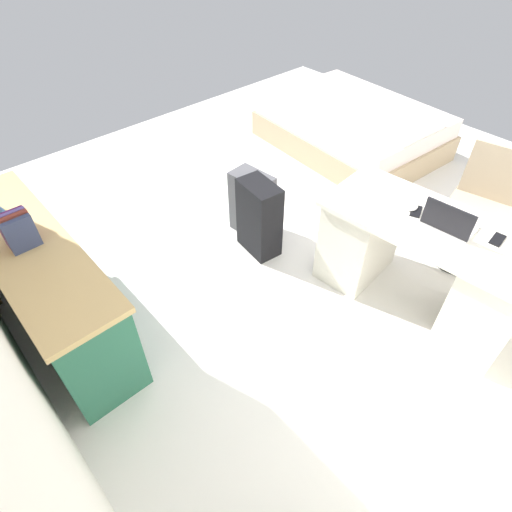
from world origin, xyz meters
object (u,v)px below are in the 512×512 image
computer_mouse (413,207)px  figurine_small (3,213)px  cell_phone_by_mouse (416,211)px  office_chair (477,213)px  credenza (46,284)px  desk (421,262)px  cell_phone_near_laptop (498,239)px  suitcase_black (259,218)px  suitcase_spare_grey (252,204)px  laptop (449,222)px  bed (352,127)px

computer_mouse → figurine_small: figurine_small is taller
cell_phone_by_mouse → office_chair: bearing=-124.7°
figurine_small → credenza: bearing=-179.7°
desk → cell_phone_near_laptop: bearing=-158.4°
credenza → suitcase_black: size_ratio=2.77×
credenza → suitcase_spare_grey: credenza is taller
computer_mouse → cell_phone_by_mouse: computer_mouse is taller
office_chair → figurine_small: (1.90, 2.85, 0.39)m
desk → suitcase_black: bearing=20.9°
suitcase_spare_grey → computer_mouse: (-1.23, -0.36, 0.47)m
computer_mouse → figurine_small: bearing=45.1°
suitcase_black → laptop: size_ratio=1.97×
cell_phone_by_mouse → suitcase_spare_grey: bearing=-7.5°
office_chair → credenza: size_ratio=0.52×
office_chair → cell_phone_near_laptop: (-0.34, 0.66, 0.33)m
office_chair → desk: bearing=89.5°
office_chair → laptop: (-0.07, 0.79, 0.37)m
suitcase_spare_grey → cell_phone_near_laptop: 1.88m
desk → laptop: size_ratio=4.54×
suitcase_black → cell_phone_by_mouse: (-1.04, -0.47, 0.42)m
desk → laptop: bearing=-174.4°
cell_phone_near_laptop → cell_phone_by_mouse: size_ratio=1.00×
desk → suitcase_spare_grey: 1.46m
bed → suitcase_spare_grey: bearing=101.3°
office_chair → credenza: (1.59, 2.84, -0.04)m
cell_phone_near_laptop → office_chair: bearing=-68.5°
bed → figurine_small: bearing=88.3°
suitcase_black → cell_phone_near_laptop: bearing=-152.1°
bed → suitcase_black: size_ratio=3.07×
office_chair → bed: bearing=-22.3°
suitcase_spare_grey → cell_phone_by_mouse: bearing=-169.7°
desk → credenza: size_ratio=0.83×
office_chair → suitcase_spare_grey: office_chair is taller
desk → computer_mouse: size_ratio=14.96×
laptop → cell_phone_near_laptop: (-0.27, -0.13, -0.04)m
credenza → laptop: 2.67m
desk → suitcase_black: 1.28m
suitcase_black → cell_phone_near_laptop: 1.70m
cell_phone_near_laptop → cell_phone_by_mouse: (0.50, 0.12, 0.00)m
office_chair → figurine_small: office_chair is taller
suitcase_black → office_chair: bearing=-127.0°
credenza → cell_phone_near_laptop: bearing=-131.4°
computer_mouse → bed: bearing=-48.7°
laptop → cell_phone_near_laptop: 0.30m
office_chair → figurine_small: 3.45m
desk → cell_phone_near_laptop: cell_phone_near_laptop is taller
desk → suitcase_spare_grey: bearing=13.4°
bed → cell_phone_by_mouse: 2.29m
computer_mouse → figurine_small: size_ratio=0.91×
suitcase_spare_grey → laptop: bearing=-172.3°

